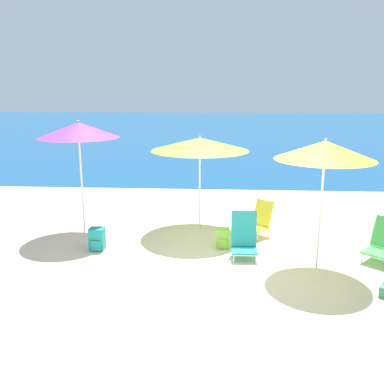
% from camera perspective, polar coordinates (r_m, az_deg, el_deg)
% --- Properties ---
extents(ground_plane, '(60.00, 60.00, 0.00)m').
position_cam_1_polar(ground_plane, '(6.89, 3.96, -11.63)').
color(ground_plane, beige).
extents(sea_water, '(60.00, 40.00, 0.01)m').
position_cam_1_polar(sea_water, '(32.53, 3.74, 8.53)').
color(sea_water, navy).
rests_on(sea_water, ground).
extents(beach_umbrella_yellow, '(1.58, 1.58, 2.18)m').
position_cam_1_polar(beach_umbrella_yellow, '(7.04, 17.31, 5.31)').
color(beach_umbrella_yellow, white).
rests_on(beach_umbrella_yellow, ground).
extents(beach_umbrella_lime, '(2.03, 2.03, 2.00)m').
position_cam_1_polar(beach_umbrella_lime, '(8.81, 1.06, 6.39)').
color(beach_umbrella_lime, white).
rests_on(beach_umbrella_lime, ground).
extents(beach_umbrella_purple, '(1.62, 1.62, 2.33)m').
position_cam_1_polar(beach_umbrella_purple, '(8.84, -14.90, 7.98)').
color(beach_umbrella_purple, white).
rests_on(beach_umbrella_purple, ground).
extents(beach_chair_green, '(0.77, 0.78, 0.75)m').
position_cam_1_polar(beach_chair_green, '(8.15, 24.19, -6.15)').
color(beach_chair_green, silver).
rests_on(beach_chair_green, ground).
extents(beach_chair_teal, '(0.46, 0.52, 0.81)m').
position_cam_1_polar(beach_chair_teal, '(7.68, 6.96, -6.00)').
color(beach_chair_teal, silver).
rests_on(beach_chair_teal, ground).
extents(beach_chair_yellow, '(0.65, 0.66, 0.72)m').
position_cam_1_polar(beach_chair_yellow, '(8.81, 9.06, -3.68)').
color(beach_chair_yellow, silver).
rests_on(beach_chair_yellow, ground).
extents(backpack_lime, '(0.24, 0.24, 0.37)m').
position_cam_1_polar(backpack_lime, '(8.14, 4.12, -6.17)').
color(backpack_lime, '#8ECC3D').
rests_on(backpack_lime, ground).
extents(backpack_teal, '(0.27, 0.26, 0.42)m').
position_cam_1_polar(backpack_teal, '(8.18, -12.55, -6.17)').
color(backpack_teal, teal).
rests_on(backpack_teal, ground).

